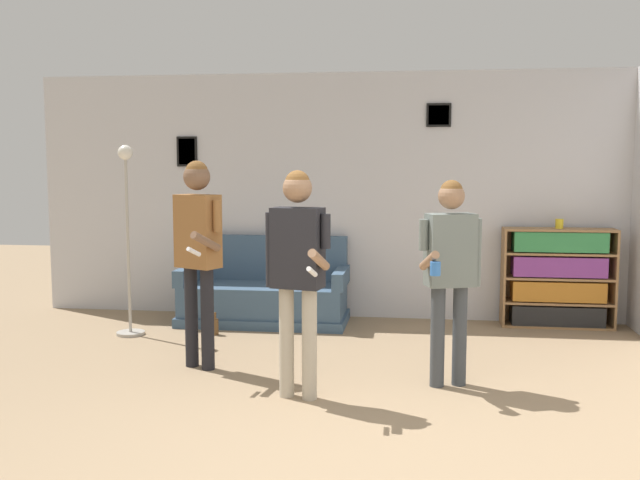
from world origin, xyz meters
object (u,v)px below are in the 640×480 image
object	(u,v)px
floor_lamp	(128,235)
person_player_foreground_left	(198,241)
bottle_on_floor	(215,326)
drinking_cup	(559,224)
person_watcher_holding_cup	(450,262)
couch	(265,295)
person_player_foreground_center	(297,260)
bookshelf	(558,278)

from	to	relation	value
floor_lamp	person_player_foreground_left	world-z (taller)	floor_lamp
floor_lamp	person_player_foreground_left	bearing A→B (deg)	-44.65
person_player_foreground_left	bottle_on_floor	size ratio (longest dim) A/B	7.66
drinking_cup	bottle_on_floor	bearing A→B (deg)	-166.42
person_watcher_holding_cup	drinking_cup	xyz separation A→B (m)	(1.21, 2.19, 0.12)
person_player_foreground_left	person_watcher_holding_cup	xyz separation A→B (m)	(2.05, -0.21, -0.11)
couch	person_player_foreground_center	size ratio (longest dim) A/B	1.07
floor_lamp	person_watcher_holding_cup	world-z (taller)	floor_lamp
person_watcher_holding_cup	bottle_on_floor	xyz separation A→B (m)	(-2.25, 1.35, -0.88)
bookshelf	person_player_foreground_center	distance (m)	3.54
floor_lamp	person_player_foreground_center	size ratio (longest dim) A/B	1.13
person_player_foreground_left	person_watcher_holding_cup	bearing A→B (deg)	-5.87
couch	person_player_foreground_center	world-z (taller)	person_player_foreground_center
person_player_foreground_left	person_player_foreground_center	world-z (taller)	person_player_foreground_left
couch	bookshelf	distance (m)	3.11
bookshelf	drinking_cup	size ratio (longest dim) A/B	11.50
person_watcher_holding_cup	person_player_foreground_left	bearing A→B (deg)	174.13
floor_lamp	person_player_foreground_center	distance (m)	2.60
drinking_cup	person_player_foreground_left	bearing A→B (deg)	-148.84
person_player_foreground_left	person_watcher_holding_cup	size ratio (longest dim) A/B	1.09
bookshelf	drinking_cup	bearing A→B (deg)	-177.99
person_player_foreground_center	bottle_on_floor	distance (m)	2.32
floor_lamp	person_watcher_holding_cup	xyz separation A→B (m)	(3.09, -1.24, -0.04)
floor_lamp	person_player_foreground_left	xyz separation A→B (m)	(1.04, -1.03, 0.07)
bottle_on_floor	drinking_cup	distance (m)	3.70
floor_lamp	bottle_on_floor	size ratio (longest dim) A/B	8.34
person_player_foreground_center	drinking_cup	distance (m)	3.50
person_player_foreground_left	bottle_on_floor	distance (m)	1.52
person_player_foreground_center	person_watcher_holding_cup	xyz separation A→B (m)	(1.11, 0.44, -0.06)
bookshelf	drinking_cup	distance (m)	0.57
couch	person_player_foreground_left	xyz separation A→B (m)	(-0.18, -1.78, 0.78)
couch	person_watcher_holding_cup	xyz separation A→B (m)	(1.87, -1.99, 0.67)
person_player_foreground_center	floor_lamp	bearing A→B (deg)	139.86
floor_lamp	bottle_on_floor	world-z (taller)	floor_lamp
floor_lamp	person_watcher_holding_cup	distance (m)	3.33
couch	floor_lamp	distance (m)	1.60
couch	drinking_cup	size ratio (longest dim) A/B	17.99
couch	person_watcher_holding_cup	world-z (taller)	person_watcher_holding_cup
person_watcher_holding_cup	bottle_on_floor	bearing A→B (deg)	149.07
person_player_foreground_left	drinking_cup	distance (m)	3.82
bottle_on_floor	bookshelf	bearing A→B (deg)	13.57
person_watcher_holding_cup	couch	bearing A→B (deg)	133.24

